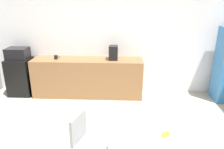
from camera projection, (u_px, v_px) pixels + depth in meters
wall_back at (117, 40)px, 5.24m from camera, size 6.00×0.10×2.60m
counter_block at (88, 77)px, 5.23m from camera, size 2.57×0.60×0.90m
mini_fridge at (21, 76)px, 5.30m from camera, size 0.54×0.54×0.89m
microwave at (18, 53)px, 5.11m from camera, size 0.48×0.38×0.26m
round_table at (160, 149)px, 2.52m from camera, size 1.13×1.13×0.74m
chair_gray at (85, 137)px, 2.88m from camera, size 0.53×0.53×0.83m
fruit_bowl at (165, 137)px, 2.45m from camera, size 0.21×0.21×0.11m
mug_white at (56, 57)px, 5.07m from camera, size 0.13×0.08×0.09m
coffee_maker at (113, 53)px, 5.00m from camera, size 0.20×0.24×0.32m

